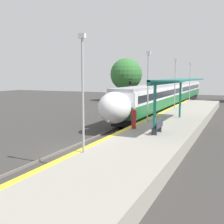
{
  "coord_description": "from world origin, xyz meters",
  "views": [
    {
      "loc": [
        9.55,
        -15.34,
        4.92
      ],
      "look_at": [
        0.6,
        4.31,
        2.12
      ],
      "focal_mm": 45.0,
      "sensor_mm": 36.0,
      "label": 1
    }
  ],
  "objects_px": {
    "platform_bench": "(158,127)",
    "lamppost_farthest": "(190,79)",
    "lamppost_far": "(175,80)",
    "train": "(170,94)",
    "person_waiting": "(134,118)",
    "railway_signal": "(130,94)",
    "lamppost_mid": "(148,82)",
    "lamppost_near": "(83,87)"
  },
  "relations": [
    {
      "from": "railway_signal",
      "to": "lamppost_mid",
      "type": "xyz_separation_m",
      "value": [
        4.58,
        -7.74,
        1.6
      ]
    },
    {
      "from": "train",
      "to": "lamppost_farthest",
      "type": "xyz_separation_m",
      "value": [
        2.27,
        3.93,
        2.21
      ]
    },
    {
      "from": "railway_signal",
      "to": "train",
      "type": "bearing_deg",
      "value": 77.68
    },
    {
      "from": "platform_bench",
      "to": "lamppost_mid",
      "type": "bearing_deg",
      "value": 115.04
    },
    {
      "from": "train",
      "to": "lamppost_mid",
      "type": "xyz_separation_m",
      "value": [
        2.27,
        -18.33,
        2.21
      ]
    },
    {
      "from": "lamppost_near",
      "to": "lamppost_far",
      "type": "distance_m",
      "value": 22.26
    },
    {
      "from": "platform_bench",
      "to": "person_waiting",
      "type": "xyz_separation_m",
      "value": [
        -2.15,
        1.03,
        0.37
      ]
    },
    {
      "from": "railway_signal",
      "to": "lamppost_far",
      "type": "height_order",
      "value": "lamppost_far"
    },
    {
      "from": "person_waiting",
      "to": "lamppost_far",
      "type": "distance_m",
      "value": 15.17
    },
    {
      "from": "lamppost_farthest",
      "to": "railway_signal",
      "type": "bearing_deg",
      "value": -107.53
    },
    {
      "from": "platform_bench",
      "to": "lamppost_far",
      "type": "relative_size",
      "value": 0.27
    },
    {
      "from": "person_waiting",
      "to": "lamppost_farthest",
      "type": "distance_m",
      "value": 26.2
    },
    {
      "from": "lamppost_farthest",
      "to": "person_waiting",
      "type": "bearing_deg",
      "value": -89.76
    },
    {
      "from": "railway_signal",
      "to": "lamppost_mid",
      "type": "height_order",
      "value": "lamppost_mid"
    },
    {
      "from": "railway_signal",
      "to": "lamppost_farthest",
      "type": "relative_size",
      "value": 0.75
    },
    {
      "from": "platform_bench",
      "to": "railway_signal",
      "type": "xyz_separation_m",
      "value": [
        -6.85,
        12.59,
        1.36
      ]
    },
    {
      "from": "platform_bench",
      "to": "lamppost_farthest",
      "type": "distance_m",
      "value": 27.36
    },
    {
      "from": "lamppost_far",
      "to": "person_waiting",
      "type": "bearing_deg",
      "value": -89.58
    },
    {
      "from": "lamppost_far",
      "to": "lamppost_mid",
      "type": "bearing_deg",
      "value": -90.0
    },
    {
      "from": "lamppost_farthest",
      "to": "platform_bench",
      "type": "bearing_deg",
      "value": -85.23
    },
    {
      "from": "train",
      "to": "lamppost_far",
      "type": "height_order",
      "value": "lamppost_far"
    },
    {
      "from": "train",
      "to": "lamppost_farthest",
      "type": "relative_size",
      "value": 7.22
    },
    {
      "from": "lamppost_near",
      "to": "platform_bench",
      "type": "bearing_deg",
      "value": 70.2
    },
    {
      "from": "person_waiting",
      "to": "lamppost_farthest",
      "type": "height_order",
      "value": "lamppost_farthest"
    },
    {
      "from": "person_waiting",
      "to": "lamppost_near",
      "type": "xyz_separation_m",
      "value": [
        -0.11,
        -7.32,
        2.6
      ]
    },
    {
      "from": "train",
      "to": "lamppost_mid",
      "type": "relative_size",
      "value": 7.22
    },
    {
      "from": "lamppost_near",
      "to": "lamppost_far",
      "type": "xyz_separation_m",
      "value": [
        0.0,
        22.26,
        0.0
      ]
    },
    {
      "from": "railway_signal",
      "to": "lamppost_near",
      "type": "bearing_deg",
      "value": -76.35
    },
    {
      "from": "railway_signal",
      "to": "lamppost_far",
      "type": "distance_m",
      "value": 5.92
    },
    {
      "from": "train",
      "to": "lamppost_near",
      "type": "relative_size",
      "value": 7.22
    },
    {
      "from": "train",
      "to": "person_waiting",
      "type": "distance_m",
      "value": 22.28
    },
    {
      "from": "platform_bench",
      "to": "person_waiting",
      "type": "relative_size",
      "value": 0.99
    },
    {
      "from": "train",
      "to": "lamppost_mid",
      "type": "height_order",
      "value": "lamppost_mid"
    },
    {
      "from": "lamppost_mid",
      "to": "lamppost_far",
      "type": "height_order",
      "value": "same"
    },
    {
      "from": "lamppost_far",
      "to": "lamppost_farthest",
      "type": "bearing_deg",
      "value": 90.0
    },
    {
      "from": "railway_signal",
      "to": "lamppost_farthest",
      "type": "xyz_separation_m",
      "value": [
        4.58,
        14.51,
        1.6
      ]
    },
    {
      "from": "railway_signal",
      "to": "lamppost_farthest",
      "type": "bearing_deg",
      "value": 72.47
    },
    {
      "from": "platform_bench",
      "to": "lamppost_far",
      "type": "xyz_separation_m",
      "value": [
        -2.26,
        15.97,
        2.96
      ]
    },
    {
      "from": "train",
      "to": "person_waiting",
      "type": "bearing_deg",
      "value": -83.87
    },
    {
      "from": "platform_bench",
      "to": "person_waiting",
      "type": "distance_m",
      "value": 2.42
    },
    {
      "from": "train",
      "to": "lamppost_far",
      "type": "bearing_deg",
      "value": -72.5
    },
    {
      "from": "platform_bench",
      "to": "train",
      "type": "bearing_deg",
      "value": 101.07
    }
  ]
}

